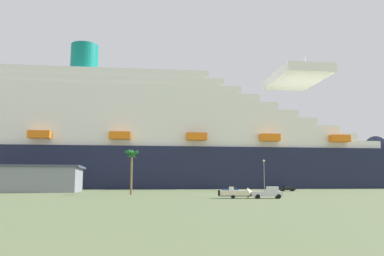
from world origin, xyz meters
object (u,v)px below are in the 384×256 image
Objects in this scene: cruise_ship at (149,143)px; palm_tree at (132,158)px; parked_car_black_coupe at (287,189)px; parked_car_blue_suv at (230,189)px; street_lamp at (264,172)px; small_boat_on_trailer at (238,193)px; pickup_truck at (268,193)px.

cruise_ship is 72.97m from palm_tree.
parked_car_black_coupe is 22.36m from parked_car_blue_suv.
cruise_ship is 73.73m from street_lamp.
palm_tree is at bearing 129.68° from small_boat_on_trailer.
pickup_truck is 0.68× the size of street_lamp.
parked_car_blue_suv is at bearing -71.80° from cruise_ship.
small_boat_on_trailer is 0.68× the size of palm_tree.
parked_car_blue_suv is at bearing -157.33° from parked_car_black_coupe.
pickup_truck is at bearing -117.18° from parked_car_black_coupe.
cruise_ship reaches higher than parked_car_blue_suv.
small_boat_on_trailer is 0.84× the size of street_lamp.
street_lamp is 1.82× the size of parked_car_black_coupe.
parked_car_blue_suv is (2.97, 37.34, -0.21)m from pickup_truck.
small_boat_on_trailer is 1.59× the size of parked_car_blue_suv.
small_boat_on_trailer is 53.35m from parked_car_black_coupe.
pickup_truck is at bearing -12.38° from small_boat_on_trailer.
pickup_truck is at bearing -80.34° from cruise_ship.
parked_car_blue_suv is at bearing 85.45° from pickup_truck.
parked_car_black_coupe is (48.29, 21.54, -7.76)m from palm_tree.
palm_tree reaches higher than street_lamp.
palm_tree is 2.23× the size of parked_car_black_coupe.
palm_tree is 2.33× the size of parked_car_blue_suv.
cruise_ship is 34.26× the size of small_boat_on_trailer.
palm_tree is (-19.28, 23.24, 7.63)m from small_boat_on_trailer.
street_lamp is at bearing 6.78° from palm_tree.
palm_tree is 34.81m from street_lamp.
pickup_truck is 51.67m from parked_car_black_coupe.
street_lamp reaches higher than parked_car_black_coupe.
palm_tree is (-8.32, -71.74, -10.40)m from cruise_ship.
parked_car_blue_suv is at bearing 25.04° from palm_tree.
small_boat_on_trailer is at bearing -103.05° from parked_car_blue_suv.
street_lamp is (15.16, 27.33, 4.65)m from small_boat_on_trailer.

